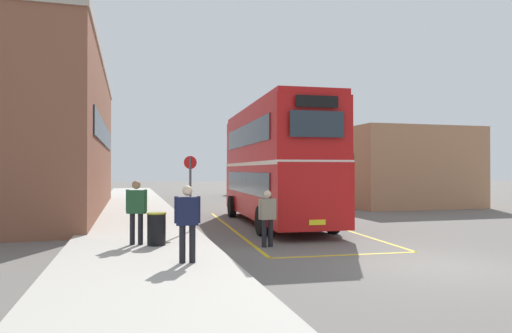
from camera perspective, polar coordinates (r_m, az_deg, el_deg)
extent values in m
plane|color=#66605B|center=(24.51, 0.76, -5.61)|extent=(135.60, 135.60, 0.00)
cube|color=#B2ADA3|center=(25.93, -14.77, -5.16)|extent=(4.00, 57.60, 0.14)
cube|color=brown|center=(26.12, -25.97, 2.92)|extent=(6.96, 20.21, 7.44)
cube|color=#232D38|center=(25.74, -18.25, 3.77)|extent=(0.06, 15.36, 1.10)
cube|color=#A89E8E|center=(26.63, -25.94, 11.32)|extent=(7.08, 20.33, 0.36)
cube|color=#AD7A56|center=(33.80, 13.05, -0.17)|extent=(7.63, 15.83, 4.72)
cube|color=#232D38|center=(32.14, 7.02, 0.26)|extent=(0.06, 12.03, 1.10)
cylinder|color=black|center=(21.68, -3.01, -4.96)|extent=(0.33, 1.01, 1.00)
cylinder|color=black|center=(22.23, 3.47, -4.85)|extent=(0.33, 1.01, 1.00)
cylinder|color=black|center=(15.58, 0.73, -6.73)|extent=(0.33, 1.01, 1.00)
cylinder|color=black|center=(16.34, 9.47, -6.44)|extent=(0.33, 1.01, 1.00)
cube|color=#B71414|center=(18.84, 2.34, -2.90)|extent=(3.00, 10.19, 2.10)
cube|color=#B71414|center=(18.87, 2.34, 3.49)|extent=(2.99, 9.99, 2.10)
cube|color=#B71414|center=(18.98, 2.34, 6.95)|extent=(2.89, 9.88, 0.20)
cube|color=white|center=(18.82, 2.34, 0.30)|extent=(3.03, 10.09, 0.14)
cube|color=#232D38|center=(18.55, -1.38, -2.01)|extent=(0.48, 8.25, 0.84)
cube|color=#232D38|center=(18.60, -1.38, 3.85)|extent=(0.48, 8.25, 0.84)
cube|color=#232D38|center=(19.18, 5.95, -1.96)|extent=(0.48, 8.25, 0.84)
cube|color=#232D38|center=(19.23, 5.95, 3.71)|extent=(0.48, 8.25, 0.84)
cube|color=#232D38|center=(14.06, 7.58, 5.24)|extent=(1.72, 0.13, 0.80)
cube|color=black|center=(14.14, 7.58, 7.99)|extent=(1.35, 0.11, 0.36)
cube|color=#232D38|center=(23.75, -0.74, -1.42)|extent=(1.96, 0.15, 1.00)
cube|color=yellow|center=(14.08, 7.59, -6.87)|extent=(0.52, 0.06, 0.16)
cylinder|color=black|center=(40.64, -2.52, -2.90)|extent=(0.39, 0.95, 0.92)
cylinder|color=black|center=(41.62, 0.74, -2.85)|extent=(0.39, 0.95, 0.92)
cylinder|color=black|center=(36.08, 0.32, -3.22)|extent=(0.39, 0.95, 0.92)
cylinder|color=black|center=(37.18, 3.89, -3.13)|extent=(0.39, 0.95, 0.92)
cube|color=navy|center=(38.81, 0.54, -1.34)|extent=(3.60, 8.51, 2.60)
cube|color=silver|center=(38.82, 0.54, 0.67)|extent=(3.41, 8.16, 0.12)
cube|color=#232D38|center=(38.32, -1.16, -0.83)|extent=(0.97, 6.53, 0.96)
cube|color=#232D38|center=(39.34, 2.20, -0.82)|extent=(0.97, 6.53, 0.96)
cube|color=#232D38|center=(42.62, -1.74, -0.85)|extent=(1.95, 0.32, 1.10)
cylinder|color=black|center=(13.38, 1.82, -8.23)|extent=(0.14, 0.14, 0.79)
cylinder|color=black|center=(13.29, 1.00, -8.28)|extent=(0.14, 0.14, 0.79)
cube|color=gray|center=(13.26, 1.41, -5.30)|extent=(0.49, 0.29, 0.59)
cylinder|color=gray|center=(13.35, 2.31, -5.14)|extent=(0.09, 0.09, 0.56)
cylinder|color=gray|center=(13.16, 0.50, -5.21)|extent=(0.09, 0.09, 0.56)
sphere|color=beige|center=(13.21, 1.45, -3.43)|extent=(0.21, 0.21, 0.21)
cylinder|color=black|center=(13.24, -14.11, -7.52)|extent=(0.14, 0.14, 0.86)
cylinder|color=black|center=(13.31, -15.06, -7.49)|extent=(0.14, 0.14, 0.86)
cube|color=#1E4728|center=(13.20, -14.58, -4.25)|extent=(0.55, 0.36, 0.65)
cylinder|color=#1E4728|center=(13.13, -13.52, -4.13)|extent=(0.09, 0.09, 0.62)
cylinder|color=#1E4728|center=(13.27, -15.63, -4.09)|extent=(0.09, 0.09, 0.62)
sphere|color=#8C6647|center=(13.16, -14.60, -2.21)|extent=(0.23, 0.23, 0.23)
cylinder|color=black|center=(10.49, -9.10, -9.48)|extent=(0.14, 0.14, 0.84)
cylinder|color=black|center=(10.50, -7.89, -9.48)|extent=(0.14, 0.14, 0.84)
cube|color=#141938|center=(10.40, -8.49, -5.49)|extent=(0.51, 0.27, 0.63)
cylinder|color=#141938|center=(10.40, -9.84, -5.31)|extent=(0.09, 0.09, 0.60)
cylinder|color=#141938|center=(10.41, -7.14, -5.31)|extent=(0.09, 0.09, 0.60)
sphere|color=beige|center=(10.39, -8.49, -2.96)|extent=(0.23, 0.23, 0.23)
cylinder|color=black|center=(13.06, -12.22, -7.64)|extent=(0.50, 0.50, 0.86)
cylinder|color=olive|center=(13.01, -12.22, -5.68)|extent=(0.53, 0.53, 0.04)
cylinder|color=#4C4C51|center=(15.68, -8.14, -3.42)|extent=(0.08, 0.08, 2.50)
cylinder|color=red|center=(15.66, -8.14, 0.49)|extent=(0.44, 0.09, 0.44)
cube|color=gold|center=(17.57, -3.10, -7.65)|extent=(0.78, 12.06, 0.01)
cube|color=gold|center=(18.65, 9.39, -7.22)|extent=(0.78, 12.06, 0.01)
cube|color=gold|center=(12.36, 11.03, -10.70)|extent=(4.17, 0.35, 0.01)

